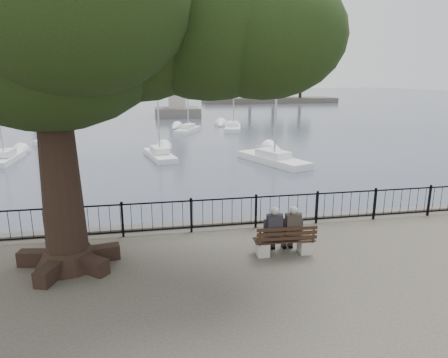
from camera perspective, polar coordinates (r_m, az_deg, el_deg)
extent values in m
cube|color=#524D48|center=(12.97, -0.41, -8.48)|extent=(200.00, 0.40, 1.20)
plane|color=#353E4F|center=(111.93, -9.73, 11.25)|extent=(260.00, 260.00, 0.00)
cube|color=black|center=(12.01, 0.00, -2.87)|extent=(22.00, 0.04, 0.04)
cube|color=black|center=(12.28, 0.00, -6.57)|extent=(22.00, 0.04, 0.04)
cube|color=#9F9A91|center=(10.64, 5.53, -9.86)|extent=(0.33, 0.41, 0.36)
cube|color=#9F9A91|center=(10.95, 11.47, -9.37)|extent=(0.33, 0.41, 0.36)
cube|color=black|center=(10.70, 8.59, -8.56)|extent=(1.61, 0.52, 0.04)
cube|color=black|center=(10.39, 9.02, -7.71)|extent=(1.59, 0.11, 0.35)
cube|color=black|center=(10.59, 7.05, -8.12)|extent=(0.33, 0.28, 0.21)
cube|color=black|center=(10.38, 7.24, -6.61)|extent=(0.40, 0.23, 0.53)
sphere|color=#A57F69|center=(10.28, 7.26, -4.61)|extent=(0.20, 0.20, 0.20)
ellipsoid|color=#A9A9A9|center=(10.25, 7.30, -4.48)|extent=(0.21, 0.21, 0.18)
cube|color=black|center=(10.93, 6.66, -9.10)|extent=(0.30, 0.40, 0.40)
cube|color=black|center=(10.72, 9.64, -7.93)|extent=(0.33, 0.28, 0.21)
cube|color=black|center=(10.51, 9.87, -6.43)|extent=(0.40, 0.23, 0.53)
sphere|color=#A57F69|center=(10.42, 9.90, -4.46)|extent=(0.20, 0.20, 0.20)
ellipsoid|color=#A9A9A9|center=(10.39, 9.95, -4.33)|extent=(0.21, 0.21, 0.18)
cube|color=black|center=(11.06, 9.17, -8.90)|extent=(0.30, 0.40, 0.40)
cone|color=black|center=(10.76, -21.30, -10.22)|extent=(1.60, 1.60, 0.47)
cone|color=black|center=(10.02, -22.63, 3.45)|extent=(1.04, 1.04, 5.66)
ellipsoid|color=black|center=(9.92, -24.16, 18.59)|extent=(5.47, 5.47, 4.27)
ellipsoid|color=black|center=(10.11, -13.24, 21.46)|extent=(4.90, 4.90, 3.82)
ellipsoid|color=black|center=(9.92, -2.12, 20.85)|extent=(4.34, 4.34, 3.38)
ellipsoid|color=black|center=(9.79, 5.80, 19.77)|extent=(3.77, 3.77, 2.94)
ellipsoid|color=black|center=(11.82, -26.77, 20.21)|extent=(4.34, 4.34, 3.38)
ellipsoid|color=black|center=(8.25, -20.92, 22.66)|extent=(4.34, 4.34, 3.38)
ellipsoid|color=black|center=(11.11, -8.94, 22.94)|extent=(4.15, 4.15, 3.24)
cube|color=#524D48|center=(72.70, -23.55, 9.23)|extent=(9.87, 9.87, 1.40)
cone|color=#9F9A91|center=(72.90, -24.56, 18.83)|extent=(6.31, 6.31, 23.68)
cube|color=#524D48|center=(59.12, -6.70, 9.41)|extent=(6.28, 6.28, 1.40)
cube|color=#9F9A91|center=(58.96, -6.77, 11.92)|extent=(2.30, 2.72, 4.19)
cube|color=#524D48|center=(58.92, -6.84, 14.10)|extent=(2.72, 3.13, 0.30)
cube|color=#9F9A91|center=(59.24, -6.89, 14.96)|extent=(1.36, 2.30, 1.47)
cube|color=#9F9A91|center=(58.21, -6.84, 15.69)|extent=(1.57, 1.05, 1.68)
sphere|color=#9F9A91|center=(57.83, -6.84, 16.85)|extent=(1.78, 1.78, 1.78)
cube|color=white|center=(30.82, -28.71, 2.38)|extent=(1.31, 4.68, 0.52)
cube|color=white|center=(30.74, -28.82, 3.29)|extent=(0.96, 1.91, 0.39)
cube|color=white|center=(28.62, -9.16, 3.18)|extent=(2.32, 5.07, 0.54)
cube|color=white|center=(28.53, -9.20, 4.17)|extent=(1.38, 2.15, 0.41)
cylinder|color=#B4B4B4|center=(27.83, -9.57, 13.61)|extent=(0.11, 0.11, 9.78)
cube|color=white|center=(26.81, 6.98, 2.51)|extent=(3.75, 6.16, 0.66)
cube|color=white|center=(26.71, 7.01, 3.56)|extent=(2.03, 2.71, 0.50)
cylinder|color=#B4B4B4|center=(25.94, 7.57, 13.95)|extent=(0.13, 0.13, 10.05)
cube|color=white|center=(38.89, -23.09, 5.13)|extent=(2.53, 5.14, 0.55)
cube|color=white|center=(38.82, -23.16, 5.86)|extent=(1.47, 2.20, 0.41)
cylinder|color=#B4B4B4|center=(38.24, -23.96, 12.96)|extent=(0.11, 0.11, 10.06)
cube|color=white|center=(42.41, -5.14, 6.88)|extent=(3.27, 5.05, 0.55)
cube|color=white|center=(42.35, -5.16, 7.55)|extent=(1.74, 2.24, 0.41)
cylinder|color=#B4B4B4|center=(41.79, -5.27, 13.82)|extent=(0.11, 0.11, 9.66)
cube|color=white|center=(43.94, 1.26, 7.19)|extent=(2.86, 6.03, 0.65)
cube|color=white|center=(43.88, 1.27, 7.84)|extent=(1.68, 2.57, 0.48)
cylinder|color=#B4B4B4|center=(43.29, 1.40, 14.48)|extent=(0.13, 0.13, 10.55)
cube|color=#443F35|center=(92.96, 6.46, 11.10)|extent=(30.00, 8.00, 1.20)
cylinder|color=black|center=(89.58, 3.75, 12.64)|extent=(0.70, 0.70, 4.00)
ellipsoid|color=black|center=(89.56, 3.79, 15.20)|extent=(5.20, 5.20, 4.16)
cylinder|color=black|center=(93.16, 7.11, 12.62)|extent=(0.70, 0.70, 4.00)
ellipsoid|color=black|center=(93.13, 7.18, 15.08)|extent=(5.20, 5.20, 4.16)
cylinder|color=black|center=(94.21, 10.86, 12.50)|extent=(0.70, 0.70, 4.00)
ellipsoid|color=black|center=(94.18, 10.97, 14.93)|extent=(5.20, 5.20, 4.16)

